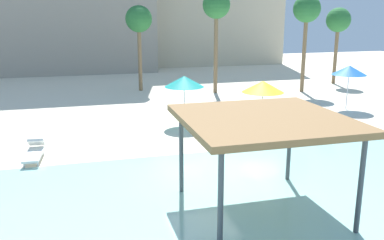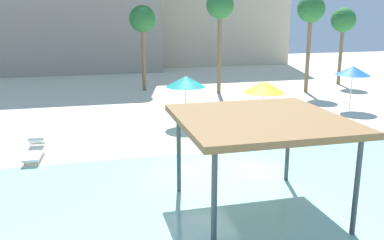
% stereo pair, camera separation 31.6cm
% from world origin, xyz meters
% --- Properties ---
extents(ground_plane, '(80.00, 80.00, 0.00)m').
position_xyz_m(ground_plane, '(0.00, 0.00, 0.00)').
color(ground_plane, beige).
extents(lagoon_water, '(44.00, 13.50, 0.04)m').
position_xyz_m(lagoon_water, '(0.00, -5.25, 0.02)').
color(lagoon_water, '#99D1C6').
rests_on(lagoon_water, ground).
extents(shade_pavilion, '(4.44, 4.44, 2.82)m').
position_xyz_m(shade_pavilion, '(0.60, -3.90, 2.66)').
color(shade_pavilion, '#42474C').
rests_on(shade_pavilion, ground).
extents(beach_umbrella_yellow_1, '(1.97, 1.97, 2.50)m').
position_xyz_m(beach_umbrella_yellow_1, '(4.10, 3.72, 2.23)').
color(beach_umbrella_yellow_1, silver).
rests_on(beach_umbrella_yellow_1, ground).
extents(beach_umbrella_teal_2, '(2.00, 2.00, 2.52)m').
position_xyz_m(beach_umbrella_teal_2, '(0.89, 6.09, 2.24)').
color(beach_umbrella_teal_2, silver).
rests_on(beach_umbrella_teal_2, ground).
extents(beach_umbrella_blue_3, '(2.00, 2.00, 2.61)m').
position_xyz_m(beach_umbrella_blue_3, '(11.08, 7.02, 2.33)').
color(beach_umbrella_blue_3, silver).
rests_on(beach_umbrella_blue_3, ground).
extents(lounge_chair_0, '(0.74, 1.93, 0.74)m').
position_xyz_m(lounge_chair_0, '(-6.06, 2.46, 0.33)').
color(lounge_chair_0, white).
rests_on(lounge_chair_0, ground).
extents(palm_tree_0, '(1.90, 1.90, 7.06)m').
position_xyz_m(palm_tree_0, '(5.25, 14.15, 5.91)').
color(palm_tree_0, brown).
rests_on(palm_tree_0, ground).
extents(palm_tree_1, '(1.90, 1.90, 6.80)m').
position_xyz_m(palm_tree_1, '(11.46, 12.89, 5.67)').
color(palm_tree_1, brown).
rests_on(palm_tree_1, ground).
extents(palm_tree_2, '(1.90, 1.90, 6.11)m').
position_xyz_m(palm_tree_2, '(0.23, 16.50, 5.01)').
color(palm_tree_2, brown).
rests_on(palm_tree_2, ground).
extents(palm_tree_3, '(1.90, 1.90, 5.99)m').
position_xyz_m(palm_tree_3, '(15.79, 15.48, 4.90)').
color(palm_tree_3, brown).
rests_on(palm_tree_3, ground).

